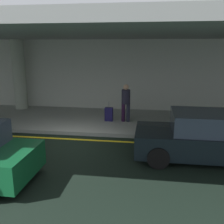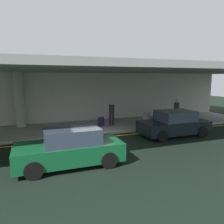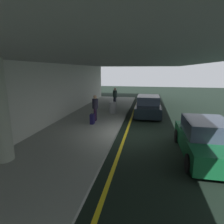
% 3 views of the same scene
% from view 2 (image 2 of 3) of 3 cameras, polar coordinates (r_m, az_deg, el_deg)
% --- Properties ---
extents(ground_plane, '(60.00, 60.00, 0.00)m').
position_cam_2_polar(ground_plane, '(12.09, -3.86, -7.50)').
color(ground_plane, black).
extents(sidewalk, '(26.00, 4.20, 0.15)m').
position_cam_2_polar(sidewalk, '(14.97, -7.30, -4.05)').
color(sidewalk, gray).
rests_on(sidewalk, ground).
extents(lane_stripe_yellow, '(26.00, 0.14, 0.01)m').
position_cam_2_polar(lane_stripe_yellow, '(12.61, -4.61, -6.79)').
color(lane_stripe_yellow, yellow).
rests_on(lane_stripe_yellow, ground).
extents(support_column_left_mid, '(0.68, 0.68, 3.65)m').
position_cam_2_polar(support_column_left_mid, '(15.80, -23.02, 2.98)').
color(support_column_left_mid, gray).
rests_on(support_column_left_mid, sidewalk).
extents(ceiling_overhang, '(28.00, 13.20, 0.30)m').
position_cam_2_polar(ceiling_overhang, '(14.12, -7.13, 11.02)').
color(ceiling_overhang, gray).
rests_on(ceiling_overhang, support_column_far_left).
extents(terminal_back_wall, '(26.00, 0.30, 3.80)m').
position_cam_2_polar(terminal_back_wall, '(16.87, -9.19, 3.64)').
color(terminal_back_wall, '#B5BAAD').
rests_on(terminal_back_wall, ground).
extents(car_black, '(4.10, 1.92, 1.50)m').
position_cam_2_polar(car_black, '(13.45, 15.95, -3.01)').
color(car_black, black).
rests_on(car_black, ground).
extents(car_dark_green, '(4.10, 1.92, 1.50)m').
position_cam_2_polar(car_dark_green, '(8.80, -11.00, -9.08)').
color(car_dark_green, '#104C28').
rests_on(car_dark_green, ground).
extents(traveler_with_luggage, '(0.38, 0.38, 1.68)m').
position_cam_2_polar(traveler_with_luggage, '(15.01, -0.11, 0.10)').
color(traveler_with_luggage, '#29122F').
rests_on(traveler_with_luggage, sidewalk).
extents(person_waiting_for_ride, '(0.38, 0.38, 1.68)m').
position_cam_2_polar(person_waiting_for_ride, '(17.13, 16.54, 0.82)').
color(person_waiting_for_ride, '#1E2237').
rests_on(person_waiting_for_ride, sidewalk).
extents(suitcase_upright_primary, '(0.36, 0.22, 0.90)m').
position_cam_2_polar(suitcase_upright_primary, '(17.83, 18.17, -1.07)').
color(suitcase_upright_primary, black).
rests_on(suitcase_upright_primary, sidewalk).
extents(suitcase_upright_secondary, '(0.36, 0.22, 0.90)m').
position_cam_2_polar(suitcase_upright_secondary, '(14.87, -2.84, -2.55)').
color(suitcase_upright_secondary, '#181445').
rests_on(suitcase_upright_secondary, sidewalk).
extents(trash_bin_steel, '(0.56, 0.56, 0.85)m').
position_cam_2_polar(trash_bin_steel, '(15.50, 9.10, -1.75)').
color(trash_bin_steel, gray).
rests_on(trash_bin_steel, sidewalk).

